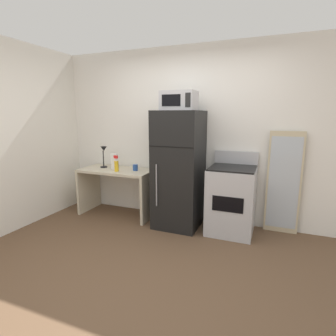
{
  "coord_description": "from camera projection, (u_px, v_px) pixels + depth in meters",
  "views": [
    {
      "loc": [
        1.16,
        -2.23,
        1.61
      ],
      "look_at": [
        -0.17,
        1.1,
        0.89
      ],
      "focal_mm": 28.47,
      "sensor_mm": 36.0,
      "label": 1
    }
  ],
  "objects": [
    {
      "name": "leaning_mirror",
      "position": [
        284.0,
        183.0,
        3.6
      ],
      "size": [
        0.44,
        0.03,
        1.4
      ],
      "color": "#C6B793",
      "rests_on": "ground"
    },
    {
      "name": "wall_back_white",
      "position": [
        193.0,
        135.0,
        4.06
      ],
      "size": [
        5.0,
        0.1,
        2.6
      ],
      "primitive_type": "cube",
      "color": "white",
      "rests_on": "ground"
    },
    {
      "name": "spray_bottle",
      "position": [
        116.0,
        165.0,
        4.08
      ],
      "size": [
        0.06,
        0.06,
        0.25
      ],
      "color": "yellow",
      "rests_on": "desk"
    },
    {
      "name": "refrigerator",
      "position": [
        179.0,
        170.0,
        3.82
      ],
      "size": [
        0.63,
        0.68,
        1.66
      ],
      "color": "black",
      "rests_on": "ground"
    },
    {
      "name": "paper_towel_roll",
      "position": [
        114.0,
        161.0,
        4.28
      ],
      "size": [
        0.11,
        0.11,
        0.24
      ],
      "primitive_type": "cylinder",
      "color": "white",
      "rests_on": "desk"
    },
    {
      "name": "oven_range",
      "position": [
        231.0,
        200.0,
        3.65
      ],
      "size": [
        0.61,
        0.61,
        1.1
      ],
      "color": "#B7B7BC",
      "rests_on": "ground"
    },
    {
      "name": "coffee_mug",
      "position": [
        135.0,
        168.0,
        4.16
      ],
      "size": [
        0.08,
        0.08,
        0.09
      ],
      "primitive_type": "cylinder",
      "color": "#264C99",
      "rests_on": "desk"
    },
    {
      "name": "microwave",
      "position": [
        179.0,
        101.0,
        3.61
      ],
      "size": [
        0.46,
        0.35,
        0.26
      ],
      "color": "#B7B7BC",
      "rests_on": "refrigerator"
    },
    {
      "name": "desk",
      "position": [
        117.0,
        183.0,
        4.3
      ],
      "size": [
        1.19,
        0.58,
        0.75
      ],
      "color": "beige",
      "rests_on": "ground"
    },
    {
      "name": "desk_lamp",
      "position": [
        104.0,
        153.0,
        4.34
      ],
      "size": [
        0.14,
        0.12,
        0.35
      ],
      "color": "black",
      "rests_on": "desk"
    },
    {
      "name": "ground_plane",
      "position": [
        144.0,
        272.0,
        2.77
      ],
      "size": [
        12.0,
        12.0,
        0.0
      ],
      "primitive_type": "plane",
      "color": "brown"
    }
  ]
}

